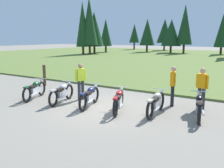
{
  "coord_description": "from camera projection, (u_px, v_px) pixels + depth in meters",
  "views": [
    {
      "loc": [
        5.67,
        -8.23,
        2.85
      ],
      "look_at": [
        0.0,
        0.6,
        0.9
      ],
      "focal_mm": 40.65,
      "sensor_mm": 36.0,
      "label": 1
    }
  ],
  "objects": [
    {
      "name": "ground_plane",
      "position": [
        104.0,
        108.0,
        10.35
      ],
      "size": [
        140.0,
        140.0,
        0.0
      ],
      "primitive_type": "plane",
      "color": "gray"
    },
    {
      "name": "grass_moorland",
      "position": [
        220.0,
        60.0,
        31.48
      ],
      "size": [
        80.0,
        44.0,
        0.1
      ],
      "primitive_type": "cube",
      "color": "#5B7033",
      "rests_on": "ground"
    },
    {
      "name": "forest_treeline",
      "position": [
        193.0,
        28.0,
        39.92
      ],
      "size": [
        41.41,
        21.18,
        9.02
      ],
      "color": "#47331E",
      "rests_on": "ground"
    },
    {
      "name": "motorcycle_british_green",
      "position": [
        35.0,
        90.0,
        11.82
      ],
      "size": [
        0.94,
        1.99,
        0.88
      ],
      "color": "black",
      "rests_on": "ground"
    },
    {
      "name": "motorcycle_silver",
      "position": [
        62.0,
        93.0,
        11.12
      ],
      "size": [
        0.77,
        2.06,
        0.88
      ],
      "color": "black",
      "rests_on": "ground"
    },
    {
      "name": "motorcycle_navy",
      "position": [
        90.0,
        96.0,
        10.48
      ],
      "size": [
        0.8,
        2.05,
        0.88
      ],
      "color": "black",
      "rests_on": "ground"
    },
    {
      "name": "motorcycle_red",
      "position": [
        119.0,
        100.0,
        9.8
      ],
      "size": [
        0.96,
        1.99,
        0.88
      ],
      "color": "black",
      "rests_on": "ground"
    },
    {
      "name": "motorcycle_cream",
      "position": [
        156.0,
        103.0,
        9.43
      ],
      "size": [
        0.62,
        2.1,
        0.88
      ],
      "color": "black",
      "rests_on": "ground"
    },
    {
      "name": "motorcycle_black",
      "position": [
        199.0,
        106.0,
        8.97
      ],
      "size": [
        0.78,
        2.05,
        0.88
      ],
      "color": "black",
      "rests_on": "ground"
    },
    {
      "name": "rider_near_row_end",
      "position": [
        81.0,
        79.0,
        11.57
      ],
      "size": [
        0.36,
        0.5,
        1.67
      ],
      "color": "#2D2D38",
      "rests_on": "ground"
    },
    {
      "name": "rider_with_back_turned",
      "position": [
        173.0,
        84.0,
        10.49
      ],
      "size": [
        0.32,
        0.53,
        1.67
      ],
      "color": "black",
      "rests_on": "ground"
    },
    {
      "name": "rider_checking_bike",
      "position": [
        202.0,
        86.0,
        9.95
      ],
      "size": [
        0.52,
        0.33,
        1.67
      ],
      "color": "#2D2D38",
      "rests_on": "ground"
    },
    {
      "name": "trail_marker_post",
      "position": [
        44.0,
        75.0,
        14.98
      ],
      "size": [
        0.12,
        0.12,
        1.24
      ],
      "primitive_type": "cube",
      "color": "#47331E",
      "rests_on": "ground"
    }
  ]
}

